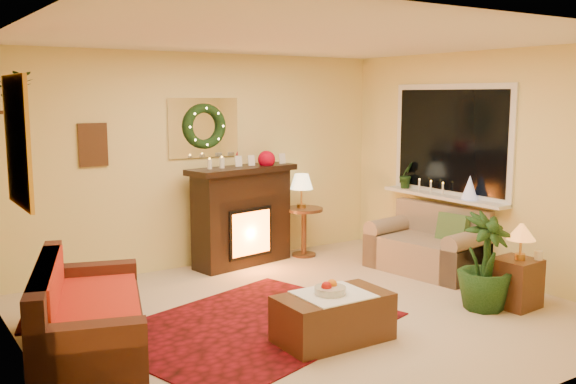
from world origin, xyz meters
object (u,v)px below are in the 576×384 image
loveseat (427,237)px  side_table_round (304,232)px  end_table_square (516,280)px  fireplace (242,221)px  sofa (90,305)px  coffee_table (333,317)px

loveseat → side_table_round: loveseat is taller
end_table_square → fireplace: bearing=117.0°
fireplace → sofa: bearing=-152.4°
coffee_table → fireplace: bearing=78.3°
coffee_table → sofa: bearing=157.0°
end_table_square → coffee_table: (-2.07, 0.27, -0.06)m
side_table_round → fireplace: bearing=174.8°
sofa → fireplace: fireplace is taller
sofa → side_table_round: (3.29, 1.76, -0.10)m
fireplace → end_table_square: 3.29m
sofa → loveseat: bearing=22.1°
sofa → loveseat: sofa is taller
loveseat → end_table_square: 1.44m
coffee_table → side_table_round: bearing=61.1°
sofa → side_table_round: size_ratio=2.84×
sofa → end_table_square: bearing=2.0°
end_table_square → coffee_table: 2.09m
sofa → side_table_round: 3.74m
fireplace → side_table_round: size_ratio=1.98×
side_table_round → coffee_table: (-1.46, -2.57, -0.12)m
sofa → loveseat: (4.10, 0.34, -0.01)m
coffee_table → end_table_square: bearing=-6.7°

